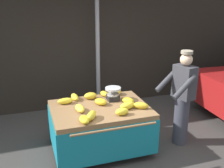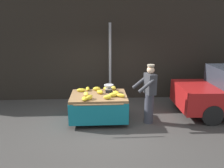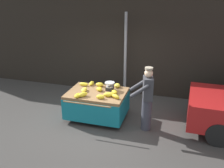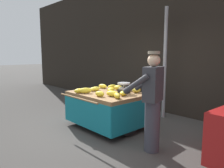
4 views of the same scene
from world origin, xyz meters
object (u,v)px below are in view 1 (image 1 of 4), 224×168
banana_bunch_9 (91,115)px  vendor_person (182,98)px  banana_bunch_1 (80,108)px  banana_bunch_2 (128,100)px  banana_bunch_8 (75,97)px  banana_bunch_6 (84,120)px  banana_bunch_5 (65,101)px  street_pole (98,51)px  banana_cart (100,119)px  banana_bunch_4 (122,112)px  banana_bunch_10 (101,102)px  banana_bunch_12 (90,96)px  banana_bunch_7 (104,94)px  banana_bunch_3 (128,105)px  banana_bunch_0 (140,106)px  banana_bunch_11 (116,91)px  weighing_scale (113,94)px

banana_bunch_9 → vendor_person: (1.68, 0.17, 0.01)m
banana_bunch_1 → banana_bunch_2: (0.86, 0.07, 0.00)m
banana_bunch_8 → banana_bunch_6: bearing=-92.2°
banana_bunch_5 → banana_bunch_1: bearing=-65.5°
street_pole → banana_cart: bearing=-104.3°
banana_bunch_2 → banana_bunch_9: bearing=-150.9°
banana_bunch_4 → banana_bunch_10: 0.54m
banana_bunch_12 → banana_bunch_8: bearing=168.6°
street_pole → banana_bunch_6: size_ratio=11.52×
banana_bunch_7 → banana_bunch_10: size_ratio=1.00×
banana_bunch_1 → banana_bunch_10: banana_bunch_10 is taller
banana_bunch_8 → banana_bunch_12: bearing=-11.4°
banana_bunch_1 → banana_bunch_8: 0.53m
street_pole → banana_bunch_5: bearing=-126.0°
banana_bunch_6 → banana_bunch_3: bearing=19.5°
banana_bunch_12 → banana_bunch_2: bearing=-35.3°
banana_bunch_1 → banana_cart: bearing=8.2°
street_pole → banana_bunch_1: (-0.77, -1.68, -0.57)m
banana_bunch_2 → banana_bunch_7: 0.54m
banana_bunch_0 → banana_cart: bearing=156.9°
banana_bunch_10 → banana_bunch_9: bearing=-119.9°
banana_bunch_8 → banana_bunch_12: 0.28m
banana_bunch_9 → banana_bunch_11: (0.70, 0.89, -0.00)m
banana_bunch_0 → vendor_person: vendor_person is taller
weighing_scale → banana_bunch_6: 0.99m
banana_bunch_6 → banana_bunch_12: size_ratio=1.06×
banana_bunch_4 → banana_bunch_5: (-0.77, 0.73, -0.00)m
street_pole → banana_bunch_2: size_ratio=12.53×
banana_bunch_2 → banana_bunch_9: size_ratio=0.82×
banana_cart → banana_bunch_4: banana_bunch_4 is taller
banana_cart → banana_bunch_5: bearing=148.0°
weighing_scale → banana_bunch_2: weighing_scale is taller
banana_bunch_2 → banana_bunch_10: bearing=170.3°
banana_bunch_0 → banana_bunch_8: size_ratio=0.93×
banana_bunch_3 → banana_bunch_7: (-0.19, 0.68, -0.01)m
banana_bunch_7 → banana_bunch_3: bearing=-74.0°
banana_bunch_3 → banana_bunch_11: (0.04, 0.69, 0.00)m
banana_bunch_2 → banana_bunch_10: size_ratio=0.99×
weighing_scale → banana_bunch_4: bearing=-95.6°
vendor_person → banana_bunch_9: bearing=-174.1°
banana_bunch_7 → vendor_person: 1.40m
banana_bunch_4 → banana_bunch_10: size_ratio=0.97×
banana_bunch_4 → banana_cart: bearing=121.5°
banana_bunch_7 → vendor_person: (1.21, -0.70, 0.02)m
banana_bunch_7 → banana_bunch_12: bearing=-168.5°
weighing_scale → banana_bunch_10: (-0.27, -0.14, -0.06)m
banana_cart → banana_bunch_6: (-0.37, -0.48, 0.26)m
weighing_scale → banana_bunch_5: size_ratio=1.04×
banana_bunch_9 → banana_bunch_12: banana_bunch_9 is taller
street_pole → banana_cart: 1.87m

